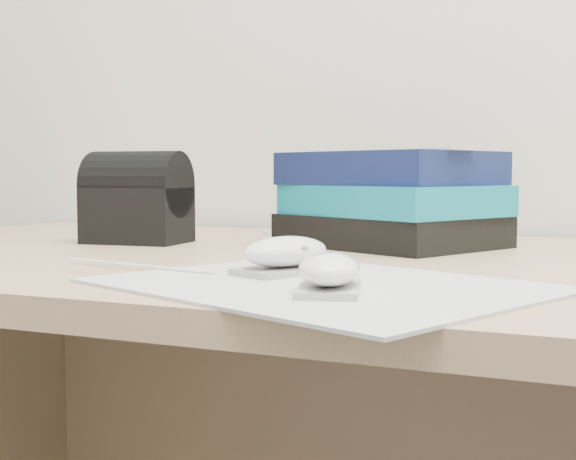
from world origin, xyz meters
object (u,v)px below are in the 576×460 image
at_px(desk, 382,432).
at_px(mouse_rear, 286,255).
at_px(mouse_front, 329,272).
at_px(book_stack, 392,200).
at_px(pouch, 137,198).

distance_m(desk, mouse_rear, 0.37).
height_order(mouse_front, book_stack, book_stack).
xyz_separation_m(mouse_rear, book_stack, (0.00, 0.36, 0.04)).
xyz_separation_m(desk, mouse_front, (0.06, -0.36, 0.25)).
distance_m(desk, book_stack, 0.31).
height_order(mouse_front, pouch, pouch).
distance_m(desk, mouse_front, 0.45).
relative_size(book_stack, pouch, 2.25).
distance_m(mouse_rear, mouse_front, 0.13).
bearing_deg(pouch, book_stack, 15.85).
relative_size(desk, pouch, 10.79).
bearing_deg(pouch, desk, 0.90).
xyz_separation_m(desk, book_stack, (-0.02, 0.09, 0.30)).
relative_size(desk, book_stack, 4.79).
relative_size(desk, mouse_front, 15.51).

